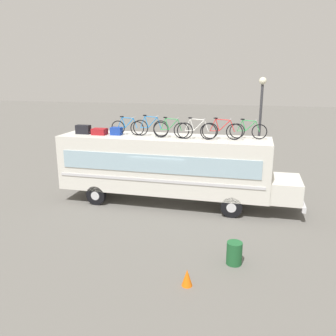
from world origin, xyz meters
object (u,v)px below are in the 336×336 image
Objects in this scene: luggage_bag_3 at (116,131)px; rooftop_bicycle_5 at (222,130)px; bus at (168,165)px; rooftop_bicycle_4 at (196,130)px; rooftop_bicycle_3 at (171,129)px; traffic_cone at (187,278)px; trash_bin at (234,253)px; rooftop_bicycle_6 at (248,131)px; luggage_bag_1 at (83,129)px; luggage_bag_2 at (100,132)px; rooftop_bicycle_2 at (151,127)px; street_lamp at (260,117)px; rooftop_bicycle_1 at (127,127)px.

luggage_bag_3 is 0.29× the size of rooftop_bicycle_5.
bus is 6.34× the size of rooftop_bicycle_4.
rooftop_bicycle_3 reaches higher than traffic_cone.
trash_bin is (0.99, -4.84, -3.24)m from rooftop_bicycle_5.
rooftop_bicycle_6 is at bearing 78.79° from traffic_cone.
luggage_bag_1 is 0.39× the size of rooftop_bicycle_5.
rooftop_bicycle_2 is at bearing 5.20° from luggage_bag_2.
rooftop_bicycle_2 is 0.29× the size of street_lamp.
traffic_cone is (-1.25, -1.57, -0.12)m from trash_bin.
luggage_bag_3 is at bearing 10.05° from luggage_bag_2.
luggage_bag_3 reaches higher than traffic_cone.
street_lamp is (8.26, 4.31, 0.35)m from luggage_bag_1.
rooftop_bicycle_2 is at bearing 171.06° from rooftop_bicycle_4.
luggage_bag_1 is 0.42× the size of rooftop_bicycle_6.
luggage_bag_3 is 0.29× the size of rooftop_bicycle_4.
trash_bin is at bearing -39.35° from luggage_bag_3.
rooftop_bicycle_4 reaches higher than rooftop_bicycle_5.
rooftop_bicycle_2 reaches higher than rooftop_bicycle_6.
rooftop_bicycle_3 is at bearing -1.03° from luggage_bag_2.
rooftop_bicycle_5 is at bearing -111.12° from street_lamp.
rooftop_bicycle_5 is at bearing -2.14° from rooftop_bicycle_2.
rooftop_bicycle_1 is 3.14× the size of traffic_cone.
luggage_bag_3 reaches higher than luggage_bag_2.
luggage_bag_2 is at bearing -178.99° from rooftop_bicycle_5.
rooftop_bicycle_6 is (2.19, 0.66, -0.03)m from rooftop_bicycle_4.
luggage_bag_1 is 0.41× the size of rooftop_bicycle_3.
luggage_bag_1 is at bearing -152.45° from street_lamp.
trash_bin is (-0.11, -5.28, -3.21)m from rooftop_bicycle_6.
rooftop_bicycle_1 reaches higher than luggage_bag_1.
rooftop_bicycle_1 is 0.98× the size of rooftop_bicycle_3.
bus is 2.62m from rooftop_bicycle_1.
luggage_bag_1 is 0.91× the size of trash_bin.
rooftop_bicycle_2 reaches higher than rooftop_bicycle_1.
bus is 16.25× the size of luggage_bag_1.
luggage_bag_3 is 0.99× the size of traffic_cone.
rooftop_bicycle_2 is 4.41m from rooftop_bicycle_6.
street_lamp is (1.89, 10.66, 3.53)m from traffic_cone.
rooftop_bicycle_1 is 7.34m from street_lamp.
street_lamp is at bearing 85.92° from trash_bin.
rooftop_bicycle_3 is at bearing 177.10° from rooftop_bicycle_4.
rooftop_bicycle_6 is (6.06, 0.40, 0.19)m from luggage_bag_3.
rooftop_bicycle_1 reaches higher than trash_bin.
bus is 16.80× the size of luggage_bag_2.
rooftop_bicycle_1 reaches higher than bus.
trash_bin is at bearing -94.08° from street_lamp.
trash_bin is at bearing -55.22° from bus.
rooftop_bicycle_1 is at bearing 137.52° from trash_bin.
street_lamp is at bearing 32.51° from luggage_bag_3.
rooftop_bicycle_3 is 6.55m from trash_bin.
rooftop_bicycle_6 reaches higher than traffic_cone.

